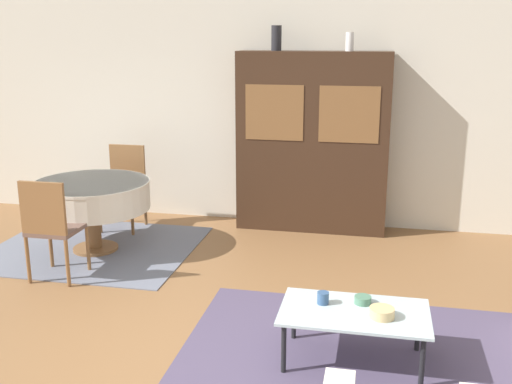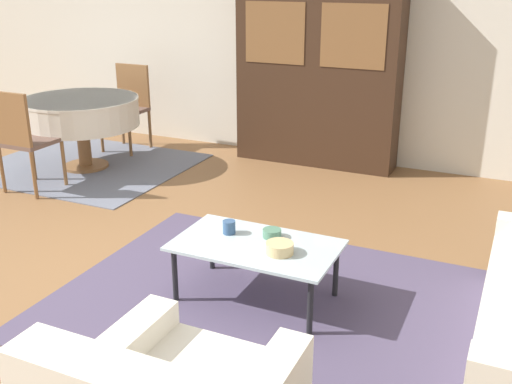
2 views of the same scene
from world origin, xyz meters
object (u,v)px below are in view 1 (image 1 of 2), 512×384
object	(u,v)px
display_cabinet	(312,143)
vase_short	(350,42)
dining_table	(92,196)
dining_chair_far	(125,182)
bowl	(382,313)
dining_chair_near	(51,224)
cup	(323,298)
coffee_table	(354,316)
bowl_small	(363,300)
vase_tall	(276,38)

from	to	relation	value
display_cabinet	vase_short	world-z (taller)	vase_short
dining_table	vase_short	size ratio (longest dim) A/B	5.99
dining_chair_far	bowl	xyz separation A→B (m)	(3.04, -2.65, -0.13)
dining_chair_near	dining_chair_far	size ratio (longest dim) A/B	1.00
dining_chair_far	bowl	world-z (taller)	dining_chair_far
dining_table	dining_chair_far	world-z (taller)	dining_chair_far
display_cabinet	cup	world-z (taller)	display_cabinet
dining_table	bowl	bearing A→B (deg)	-30.77
dining_chair_near	coffee_table	bearing A→B (deg)	-17.76
cup	bowl_small	world-z (taller)	cup
bowl	vase_tall	bearing A→B (deg)	112.70
bowl	dining_chair_near	bearing A→B (deg)	162.22
vase_tall	dining_table	bearing A→B (deg)	-144.60
bowl	vase_tall	world-z (taller)	vase_tall
bowl	bowl_small	bearing A→B (deg)	124.67
dining_table	cup	world-z (taller)	dining_table
cup	vase_tall	xyz separation A→B (m)	(-0.86, 2.93, 1.79)
dining_chair_far	vase_short	distance (m)	3.09
cup	bowl	size ratio (longest dim) A/B	0.51
dining_chair_far	coffee_table	bearing A→B (deg)	137.83
bowl	vase_short	size ratio (longest dim) A/B	0.85
vase_tall	vase_short	distance (m)	0.83
vase_short	dining_table	bearing A→B (deg)	-154.18
dining_chair_near	vase_short	world-z (taller)	vase_short
dining_table	vase_tall	xyz separation A→B (m)	(1.76, 1.25, 1.62)
coffee_table	dining_chair_far	bearing A→B (deg)	137.83
coffee_table	cup	distance (m)	0.25
display_cabinet	dining_chair_far	distance (m)	2.29
dining_chair_far	dining_chair_near	bearing A→B (deg)	90.00
dining_table	coffee_table	bearing A→B (deg)	-31.51
dining_table	vase_short	bearing A→B (deg)	25.82
dining_chair_near	vase_short	size ratio (longest dim) A/B	4.82
display_cabinet	vase_short	bearing A→B (deg)	0.14
coffee_table	display_cabinet	bearing A→B (deg)	102.30
dining_chair_far	bowl_small	size ratio (longest dim) A/B	8.15
bowl	cup	bearing A→B (deg)	162.09
coffee_table	cup	xyz separation A→B (m)	(-0.23, 0.07, 0.08)
dining_table	dining_chair_far	bearing A→B (deg)	90.00
cup	bowl_small	xyz separation A→B (m)	(0.28, 0.06, -0.02)
display_cabinet	cup	bearing A→B (deg)	-81.74
coffee_table	bowl	size ratio (longest dim) A/B	6.03
display_cabinet	bowl_small	xyz separation A→B (m)	(0.71, -2.86, -0.62)
cup	vase_short	xyz separation A→B (m)	(-0.04, 2.93, 1.76)
bowl	vase_short	xyz separation A→B (m)	(-0.46, 3.06, 1.76)
dining_chair_near	bowl_small	size ratio (longest dim) A/B	8.15
coffee_table	dining_chair_near	world-z (taller)	dining_chair_near
display_cabinet	dining_chair_near	world-z (taller)	display_cabinet
cup	dining_chair_far	bearing A→B (deg)	136.27
display_cabinet	dining_chair_far	world-z (taller)	display_cabinet
dining_chair_near	bowl	bearing A→B (deg)	-17.78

